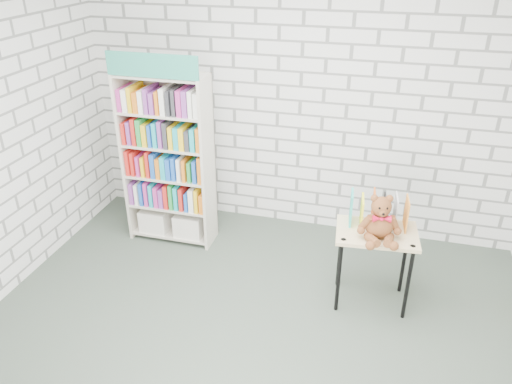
# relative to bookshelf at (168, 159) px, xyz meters

# --- Properties ---
(ground) EXTENTS (4.50, 4.50, 0.00)m
(ground) POSITION_rel_bookshelf_xyz_m (1.19, -1.36, -0.90)
(ground) COLOR #3E493E
(ground) RESTS_ON ground
(room_shell) EXTENTS (4.52, 4.02, 2.81)m
(room_shell) POSITION_rel_bookshelf_xyz_m (1.19, -1.36, 0.89)
(room_shell) COLOR silver
(room_shell) RESTS_ON ground
(bookshelf) EXTENTS (0.88, 0.34, 1.97)m
(bookshelf) POSITION_rel_bookshelf_xyz_m (0.00, 0.00, 0.00)
(bookshelf) COLOR beige
(bookshelf) RESTS_ON ground
(display_table) EXTENTS (0.70, 0.52, 0.71)m
(display_table) POSITION_rel_bookshelf_xyz_m (2.08, -0.53, -0.29)
(display_table) COLOR #D3B97F
(display_table) RESTS_ON ground
(table_books) EXTENTS (0.48, 0.25, 0.27)m
(table_books) POSITION_rel_bookshelf_xyz_m (2.07, -0.42, -0.05)
(table_books) COLOR teal
(table_books) RESTS_ON display_table
(teddy_bear) EXTENTS (0.34, 0.34, 0.38)m
(teddy_bear) POSITION_rel_bookshelf_xyz_m (2.10, -0.63, -0.03)
(teddy_bear) COLOR brown
(teddy_bear) RESTS_ON display_table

